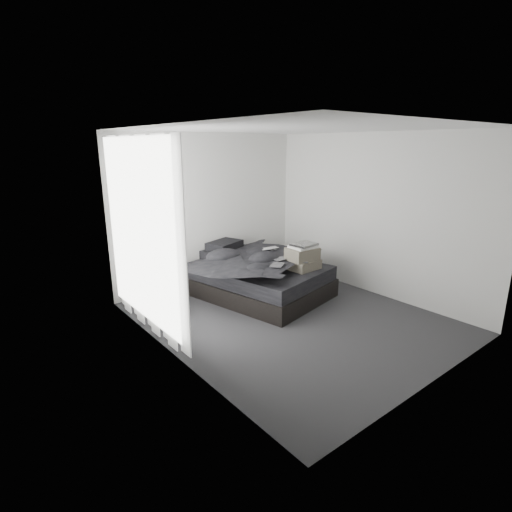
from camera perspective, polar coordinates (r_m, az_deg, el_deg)
floor at (r=5.82m, az=4.98°, el=-8.79°), size 3.60×4.20×0.01m
ceiling at (r=5.31m, az=5.66°, el=17.70°), size 3.60×4.20×0.01m
wall_back at (r=7.06m, az=-6.64°, el=6.53°), size 3.60×0.01×2.60m
wall_front at (r=4.21m, az=25.45°, el=-1.07°), size 3.60×0.01×2.60m
wall_left at (r=4.40m, az=-11.91°, el=0.79°), size 0.01×4.20×2.60m
wall_right at (r=6.77m, az=16.42°, el=5.62°), size 0.01×4.20×2.60m
window_left at (r=5.19m, az=-16.28°, el=3.32°), size 0.02×2.00×2.30m
curtain_left at (r=5.23m, az=-15.72°, el=2.65°), size 0.06×2.12×2.48m
bed at (r=6.62m, az=0.41°, el=-4.33°), size 1.98×2.37×0.28m
mattress at (r=6.54m, az=0.41°, el=-2.24°), size 1.91×2.30×0.22m
duvet at (r=6.44m, az=0.77°, el=-0.36°), size 1.88×2.06×0.24m
pillow_lower at (r=6.97m, az=-5.03°, el=0.39°), size 0.70×0.55×0.14m
pillow_upper at (r=6.97m, az=-4.53°, el=1.56°), size 0.68×0.57×0.13m
laptop at (r=6.76m, az=2.14°, el=1.58°), size 0.36×0.25×0.03m
comic_a at (r=5.92m, az=3.06°, el=-0.56°), size 0.31×0.29×0.01m
comic_b at (r=6.24m, az=3.60°, el=0.34°), size 0.26×0.17×0.01m
comic_c at (r=6.18m, az=6.60°, el=0.17°), size 0.31×0.31×0.01m
side_stand at (r=6.21m, az=-12.95°, el=-3.72°), size 0.47×0.47×0.78m
papers at (r=6.08m, az=-13.03°, el=-0.20°), size 0.35×0.30×0.02m
floor_books at (r=5.99m, az=-11.18°, el=-7.56°), size 0.15×0.21×0.15m
box_lower at (r=6.46m, az=6.54°, el=-4.56°), size 0.51×0.40×0.37m
box_mid at (r=6.35m, az=6.77°, el=-1.79°), size 0.49×0.39×0.28m
box_upper at (r=6.28m, az=6.63°, el=0.29°), size 0.47×0.39×0.20m
art_book_white at (r=6.26m, az=6.74°, el=1.35°), size 0.39×0.31×0.04m
art_book_snake at (r=6.25m, az=6.89°, el=1.67°), size 0.39×0.32×0.03m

